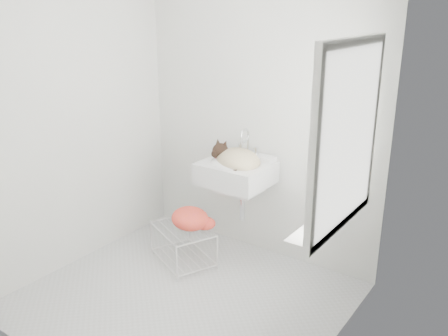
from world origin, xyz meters
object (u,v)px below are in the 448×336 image
Objects in this scene: wire_rack at (183,245)px; bottle_c at (339,207)px; sink at (236,163)px; bottle_b at (324,220)px; bottle_a at (317,226)px; cat at (236,159)px.

wire_rack is 2.85× the size of bottle_c.
sink is at bearing 160.16° from bottle_c.
wire_rack is 2.36× the size of bottle_b.
bottle_a is at bearing -90.00° from bottle_c.
wire_rack is at bearing -132.96° from sink.
cat is at bearing -49.86° from sink.
bottle_c is (0.00, 0.33, 0.00)m from bottle_a.
sink is 1.20m from bottle_b.
wire_rack is 1.54m from bottle_b.
bottle_b is at bearing 90.00° from bottle_a.
cat is 2.39× the size of bottle_c.
sink is 2.47× the size of bottle_b.
bottle_b reaches higher than bottle_a.
bottle_c is at bearing -6.85° from cat.
cat reaches higher than sink.
bottle_c is at bearing 90.00° from bottle_a.
bottle_c is (1.04, -0.37, 0.00)m from sink.
wire_rack is 1.52m from bottle_c.
sink is 1.10m from bottle_c.
cat is at bearing 146.19° from bottle_a.
sink reaches higher than bottle_c.
cat is 0.84× the size of wire_rack.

